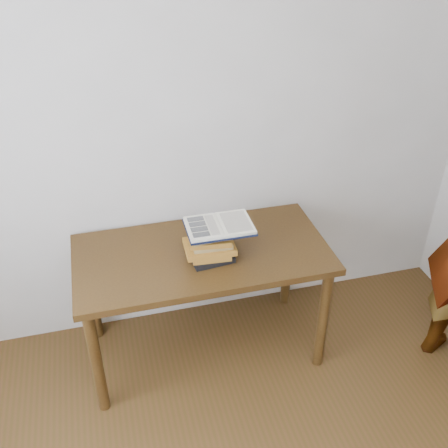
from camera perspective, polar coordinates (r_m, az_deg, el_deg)
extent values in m
cube|color=silver|center=(2.80, -5.47, 10.84)|extent=(3.50, 0.04, 2.60)
cube|color=#412A10|center=(2.79, -2.42, -3.32)|extent=(1.35, 0.67, 0.04)
cylinder|color=#412A10|center=(2.79, -13.71, -14.42)|extent=(0.06, 0.06, 0.68)
cylinder|color=#412A10|center=(2.98, 10.71, -10.12)|extent=(0.06, 0.06, 0.68)
cylinder|color=#412A10|center=(3.20, -14.25, -7.21)|extent=(0.06, 0.06, 0.68)
cylinder|color=#412A10|center=(3.37, 6.94, -3.93)|extent=(0.06, 0.06, 0.68)
cube|color=black|center=(2.72, -1.45, -3.43)|extent=(0.23, 0.20, 0.03)
cube|color=#A77826|center=(2.69, -1.50, -3.12)|extent=(0.21, 0.16, 0.03)
cube|color=#A77826|center=(2.68, -1.59, -2.47)|extent=(0.26, 0.19, 0.03)
cube|color=#98824E|center=(2.67, -1.41, -1.84)|extent=(0.21, 0.17, 0.03)
cube|color=#A77826|center=(2.64, -1.56, -1.64)|extent=(0.23, 0.17, 0.03)
cube|color=#98824E|center=(2.64, -1.32, -0.75)|extent=(0.25, 0.18, 0.03)
cube|color=black|center=(2.63, -0.52, -0.36)|extent=(0.34, 0.24, 0.01)
cube|color=beige|center=(2.61, -2.32, -0.39)|extent=(0.16, 0.22, 0.01)
cube|color=beige|center=(2.65, 1.25, 0.11)|extent=(0.16, 0.22, 0.01)
cylinder|color=beige|center=(2.63, -0.52, -0.17)|extent=(0.01, 0.22, 0.01)
cube|color=black|center=(2.66, -3.13, 0.55)|extent=(0.08, 0.04, 0.00)
cube|color=black|center=(2.62, -2.92, 0.00)|extent=(0.08, 0.04, 0.00)
cube|color=black|center=(2.59, -2.70, -0.56)|extent=(0.08, 0.04, 0.00)
cube|color=black|center=(2.55, -2.48, -1.15)|extent=(0.08, 0.04, 0.00)
cube|color=beige|center=(2.62, -1.29, -0.09)|extent=(0.04, 0.18, 0.00)
cube|color=beige|center=(2.64, 1.32, 0.28)|extent=(0.13, 0.19, 0.00)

